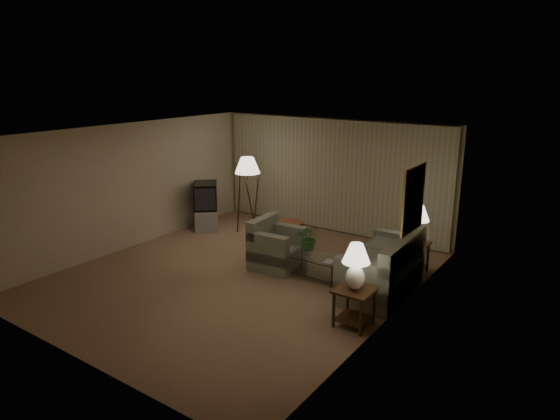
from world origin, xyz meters
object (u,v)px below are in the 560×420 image
at_px(side_table_near, 354,300).
at_px(ottoman, 288,231).
at_px(sofa, 382,269).
at_px(floor_lamp, 248,194).
at_px(side_table_far, 415,252).
at_px(table_lamp_near, 356,263).
at_px(coffee_table, 316,264).
at_px(crt_tv, 206,196).
at_px(vase, 309,252).
at_px(armchair, 277,249).
at_px(tv_cabinet, 207,218).
at_px(table_lamp_far, 418,221).

distance_m(side_table_near, ottoman, 4.06).
bearing_deg(sofa, side_table_near, 3.66).
bearing_deg(floor_lamp, side_table_far, -0.63).
relative_size(table_lamp_near, floor_lamp, 0.39).
distance_m(coffee_table, floor_lamp, 3.12).
height_order(sofa, crt_tv, crt_tv).
bearing_deg(ottoman, side_table_far, -1.81).
distance_m(side_table_far, vase, 2.07).
distance_m(sofa, coffee_table, 1.28).
bearing_deg(side_table_near, floor_lamp, 147.33).
distance_m(sofa, vase, 1.42).
bearing_deg(crt_tv, side_table_near, 24.96).
height_order(armchair, tv_cabinet, armchair).
bearing_deg(floor_lamp, ottoman, 2.61).
bearing_deg(side_table_near, armchair, 151.46).
xyz_separation_m(side_table_near, table_lamp_near, (-0.00, 0.00, 0.61)).
bearing_deg(floor_lamp, vase, -28.62).
relative_size(armchair, side_table_far, 1.75).
bearing_deg(table_lamp_far, armchair, -149.57).
xyz_separation_m(table_lamp_far, ottoman, (-3.03, 0.10, -0.80)).
bearing_deg(side_table_near, vase, 141.44).
distance_m(sofa, crt_tv, 5.16).
distance_m(side_table_far, table_lamp_near, 2.67).
relative_size(side_table_near, table_lamp_near, 0.83).
relative_size(side_table_near, ottoman, 0.90).
height_order(side_table_far, floor_lamp, floor_lamp).
relative_size(side_table_far, table_lamp_near, 0.83).
bearing_deg(ottoman, floor_lamp, -177.39).
bearing_deg(table_lamp_far, table_lamp_near, -90.00).
xyz_separation_m(table_lamp_far, vase, (-1.57, -1.35, -0.54)).
distance_m(table_lamp_near, ottoman, 4.13).
relative_size(ottoman, vase, 4.92).
xyz_separation_m(side_table_near, coffee_table, (-1.42, 1.25, -0.14)).
relative_size(sofa, coffee_table, 1.86).
bearing_deg(floor_lamp, table_lamp_near, -32.67).
xyz_separation_m(table_lamp_near, ottoman, (-3.03, 2.70, -0.80)).
distance_m(table_lamp_near, table_lamp_far, 2.60).
height_order(table_lamp_near, floor_lamp, floor_lamp).
xyz_separation_m(table_lamp_near, floor_lamp, (-4.13, 2.65, -0.07)).
xyz_separation_m(ottoman, vase, (1.46, -1.45, 0.26)).
height_order(crt_tv, vase, crt_tv).
bearing_deg(vase, sofa, 4.03).
height_order(floor_lamp, vase, floor_lamp).
bearing_deg(table_lamp_far, side_table_near, -90.00).
relative_size(sofa, table_lamp_near, 2.76).
distance_m(table_lamp_near, crt_tv, 5.71).
distance_m(floor_lamp, vase, 2.95).
xyz_separation_m(side_table_near, vase, (-1.57, 1.25, 0.07)).
xyz_separation_m(table_lamp_near, vase, (-1.57, 1.25, -0.54)).
bearing_deg(side_table_far, coffee_table, -136.41).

